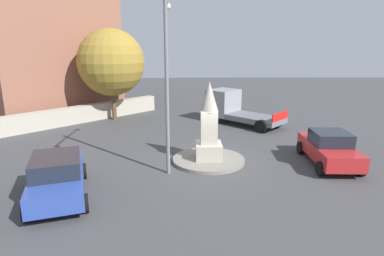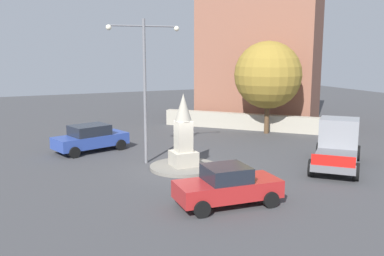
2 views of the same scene
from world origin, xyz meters
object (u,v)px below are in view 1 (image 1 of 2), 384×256
(streetlamp, at_px, (166,66))
(corner_building, at_px, (47,45))
(truck_grey_waiting, at_px, (233,108))
(tree_near_wall, at_px, (111,62))
(car_red_parked_right, at_px, (329,148))
(car_blue_approaching, at_px, (57,176))
(monument, at_px, (209,126))

(streetlamp, relative_size, corner_building, 0.70)
(truck_grey_waiting, bearing_deg, tree_near_wall, 82.22)
(car_red_parked_right, bearing_deg, corner_building, 54.73)
(car_blue_approaching, distance_m, car_red_parked_right, 11.76)
(tree_near_wall, bearing_deg, truck_grey_waiting, -97.78)
(monument, xyz_separation_m, corner_building, (11.99, 12.01, 3.68))
(tree_near_wall, bearing_deg, monument, -144.91)
(car_blue_approaching, xyz_separation_m, car_red_parked_right, (3.17, -11.33, -0.03))
(monument, height_order, car_blue_approaching, monument)
(car_red_parked_right, bearing_deg, monument, 85.45)
(monument, height_order, car_red_parked_right, monument)
(monument, bearing_deg, corner_building, 45.05)
(corner_building, bearing_deg, car_blue_approaching, -158.16)
(monument, relative_size, tree_near_wall, 0.56)
(car_blue_approaching, relative_size, car_red_parked_right, 1.11)
(streetlamp, xyz_separation_m, truck_grey_waiting, (9.31, -4.12, -3.53))
(truck_grey_waiting, bearing_deg, corner_building, 74.03)
(corner_building, bearing_deg, truck_grey_waiting, -105.97)
(truck_grey_waiting, relative_size, corner_building, 0.49)
(monument, xyz_separation_m, truck_grey_waiting, (7.90, -2.27, -0.65))
(monument, bearing_deg, car_blue_approaching, 122.09)
(car_blue_approaching, bearing_deg, streetlamp, -60.57)
(streetlamp, xyz_separation_m, corner_building, (13.40, 10.16, 0.79))
(truck_grey_waiting, distance_m, tree_near_wall, 9.27)
(streetlamp, xyz_separation_m, car_blue_approaching, (-2.21, 3.91, -3.81))
(monument, height_order, streetlamp, streetlamp)
(truck_grey_waiting, bearing_deg, streetlamp, 156.13)
(streetlamp, height_order, corner_building, corner_building)
(streetlamp, relative_size, tree_near_wall, 1.15)
(truck_grey_waiting, height_order, tree_near_wall, tree_near_wall)
(streetlamp, relative_size, car_blue_approaching, 1.63)
(car_blue_approaching, height_order, corner_building, corner_building)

